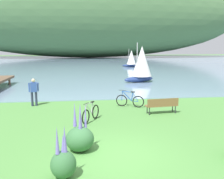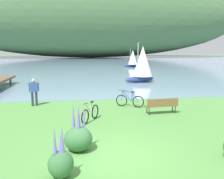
# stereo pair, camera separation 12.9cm
# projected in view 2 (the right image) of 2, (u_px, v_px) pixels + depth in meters

# --- Properties ---
(ground_plane) EXTENTS (200.00, 200.00, 0.00)m
(ground_plane) POSITION_uv_depth(u_px,v_px,m) (114.00, 155.00, 8.45)
(ground_plane) COLOR #518E42
(bay_water) EXTENTS (180.00, 80.00, 0.04)m
(bay_water) POSITION_uv_depth(u_px,v_px,m) (88.00, 63.00, 56.19)
(bay_water) COLOR #7A99B2
(bay_water) RESTS_ON ground
(distant_hillside) EXTENTS (101.73, 28.00, 26.65)m
(distant_hillside) POSITION_uv_depth(u_px,v_px,m) (90.00, 16.00, 79.56)
(distant_hillside) COLOR #42663D
(distant_hillside) RESTS_ON bay_water
(park_bench_near_camera) EXTENTS (1.84, 0.67, 0.88)m
(park_bench_near_camera) POSITION_uv_depth(u_px,v_px,m) (162.00, 105.00, 13.54)
(park_bench_near_camera) COLOR brown
(park_bench_near_camera) RESTS_ON ground
(bicycle_leaning_near_bench) EXTENTS (0.91, 1.58, 1.01)m
(bicycle_leaning_near_bench) POSITION_uv_depth(u_px,v_px,m) (90.00, 113.00, 12.22)
(bicycle_leaning_near_bench) COLOR black
(bicycle_leaning_near_bench) RESTS_ON ground
(bicycle_beside_path) EXTENTS (1.62, 0.82, 1.01)m
(bicycle_beside_path) POSITION_uv_depth(u_px,v_px,m) (130.00, 100.00, 15.14)
(bicycle_beside_path) COLOR black
(bicycle_beside_path) RESTS_ON ground
(person_at_shoreline) EXTENTS (0.60, 0.29, 1.71)m
(person_at_shoreline) POSITION_uv_depth(u_px,v_px,m) (34.00, 90.00, 15.34)
(person_at_shoreline) COLOR #282D47
(person_at_shoreline) RESTS_ON ground
(echium_bush_closest_to_camera) EXTENTS (1.00, 1.00, 1.75)m
(echium_bush_closest_to_camera) POSITION_uv_depth(u_px,v_px,m) (78.00, 137.00, 8.75)
(echium_bush_closest_to_camera) COLOR #386B3D
(echium_bush_closest_to_camera) RESTS_ON ground
(echium_bush_beside_closest) EXTENTS (0.73, 0.73, 1.54)m
(echium_bush_beside_closest) POSITION_uv_depth(u_px,v_px,m) (61.00, 162.00, 6.94)
(echium_bush_beside_closest) COLOR #386B3D
(echium_bush_beside_closest) RESTS_ON ground
(sailboat_nearest_to_shore) EXTENTS (2.82, 2.16, 3.23)m
(sailboat_nearest_to_shore) POSITION_uv_depth(u_px,v_px,m) (133.00, 58.00, 43.72)
(sailboat_nearest_to_shore) COLOR navy
(sailboat_nearest_to_shore) RESTS_ON bay_water
(sailboat_mid_bay) EXTENTS (3.53, 2.60, 4.00)m
(sailboat_mid_bay) POSITION_uv_depth(u_px,v_px,m) (142.00, 64.00, 25.30)
(sailboat_mid_bay) COLOR navy
(sailboat_mid_bay) RESTS_ON bay_water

